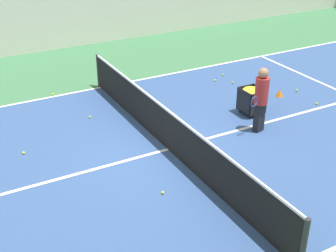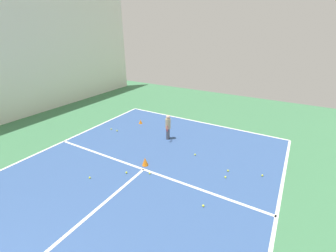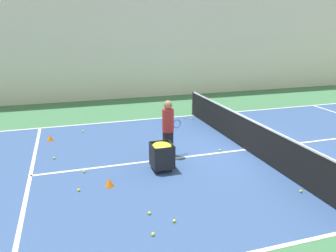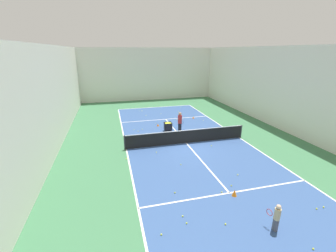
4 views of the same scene
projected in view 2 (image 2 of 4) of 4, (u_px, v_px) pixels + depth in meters
The scene contains 16 objects.
line_baseline_near at pixel (200, 122), 12.79m from camera, with size 9.24×0.10×0.00m, color white.
line_service_near at pixel (144, 169), 8.47m from camera, with size 9.24×0.10×0.00m, color white.
player_near_baseline at pixel (168, 126), 10.56m from camera, with size 0.31×0.57×1.22m.
training_cone_1 at pixel (145, 161), 8.67m from camera, with size 0.25×0.25×0.34m, color orange.
training_cone_3 at pixel (141, 122), 12.55m from camera, with size 0.21×0.21×0.22m, color orange.
tennis_ball_1 at pixel (262, 175), 8.07m from camera, with size 0.07×0.07×0.07m, color yellow.
tennis_ball_3 at pixel (225, 177), 7.98m from camera, with size 0.07×0.07×0.07m, color yellow.
tennis_ball_4 at pixel (117, 131), 11.62m from camera, with size 0.07×0.07×0.07m, color yellow.
tennis_ball_6 at pixel (126, 173), 8.24m from camera, with size 0.07×0.07×0.07m, color yellow.
tennis_ball_7 at pixel (167, 127), 12.07m from camera, with size 0.07×0.07×0.07m, color yellow.
tennis_ball_12 at pixel (203, 206), 6.69m from camera, with size 0.07×0.07×0.07m, color yellow.
tennis_ball_15 at pixel (195, 154), 9.42m from camera, with size 0.07×0.07×0.07m, color yellow.
tennis_ball_16 at pixel (228, 171), 8.35m from camera, with size 0.07×0.07×0.07m, color yellow.
tennis_ball_23 at pixel (111, 129), 11.80m from camera, with size 0.07×0.07×0.07m, color yellow.
tennis_ball_25 at pixel (90, 178), 7.95m from camera, with size 0.07×0.07×0.07m, color yellow.
tennis_ball_26 at pixel (150, 173), 8.20m from camera, with size 0.07×0.07×0.07m, color yellow.
Camera 2 is at (-4.37, -0.95, 4.89)m, focal length 24.00 mm.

